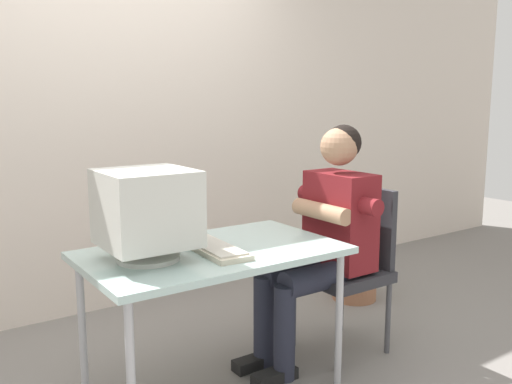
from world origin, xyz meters
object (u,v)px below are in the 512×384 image
object	(u,v)px
office_chair	(351,260)
keyboard	(213,248)
crt_monitor	(148,209)
potted_plant	(355,255)
desk	(213,261)
person_seated	(324,233)

from	to	relation	value
office_chair	keyboard	bearing A→B (deg)	-179.59
crt_monitor	potted_plant	distance (m)	1.95
crt_monitor	potted_plant	xyz separation A→B (m)	(1.78, 0.51, -0.62)
desk	person_seated	world-z (taller)	person_seated
keyboard	desk	bearing A→B (deg)	63.22
office_chair	person_seated	size ratio (longest dim) A/B	0.72
office_chair	potted_plant	distance (m)	0.81
desk	keyboard	bearing A→B (deg)	-116.78
keyboard	potted_plant	distance (m)	1.62
crt_monitor	keyboard	bearing A→B (deg)	-6.48
keyboard	person_seated	distance (m)	0.70
person_seated	office_chair	bearing A→B (deg)	-0.00
potted_plant	desk	bearing A→B (deg)	-160.47
office_chair	person_seated	distance (m)	0.27
crt_monitor	office_chair	distance (m)	1.28
desk	office_chair	bearing A→B (deg)	-1.16
person_seated	potted_plant	bearing A→B (deg)	34.55
person_seated	crt_monitor	bearing A→B (deg)	178.39
crt_monitor	office_chair	world-z (taller)	crt_monitor
person_seated	keyboard	bearing A→B (deg)	-179.47
office_chair	potted_plant	world-z (taller)	office_chair
crt_monitor	potted_plant	size ratio (longest dim) A/B	0.47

